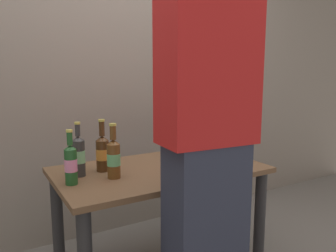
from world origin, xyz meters
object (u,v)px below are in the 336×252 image
laptop (199,148)px  beer_bottle_amber (114,157)px  beer_bottle_dark (79,155)px  person_figure (206,145)px  beer_bottle_green (103,152)px  beer_bottle_brown (71,163)px

laptop → beer_bottle_amber: 0.72m
beer_bottle_dark → person_figure: (0.41, -0.61, 0.13)m
beer_bottle_green → beer_bottle_dark: 0.15m
beer_bottle_brown → beer_bottle_dark: beer_bottle_dark is taller
beer_bottle_dark → person_figure: person_figure is taller
beer_bottle_brown → beer_bottle_dark: bearing=58.6°
laptop → beer_bottle_amber: bearing=-165.5°
beer_bottle_green → beer_bottle_brown: (-0.22, -0.14, -0.00)m
beer_bottle_green → beer_bottle_brown: bearing=-146.5°
laptop → beer_bottle_brown: size_ratio=1.15×
beer_bottle_green → beer_bottle_dark: beer_bottle_green is taller
laptop → person_figure: (-0.43, -0.66, 0.20)m
laptop → beer_bottle_amber: beer_bottle_amber is taller
beer_bottle_green → person_figure: person_figure is taller
beer_bottle_brown → person_figure: 0.71m
laptop → beer_bottle_green: beer_bottle_green is taller
beer_bottle_dark → beer_bottle_green: bearing=9.8°
beer_bottle_brown → beer_bottle_amber: 0.23m
beer_bottle_green → person_figure: (0.27, -0.64, 0.13)m
beer_bottle_amber → person_figure: size_ratio=0.16×
beer_bottle_amber → person_figure: 0.56m
beer_bottle_green → beer_bottle_dark: (-0.15, -0.03, 0.01)m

